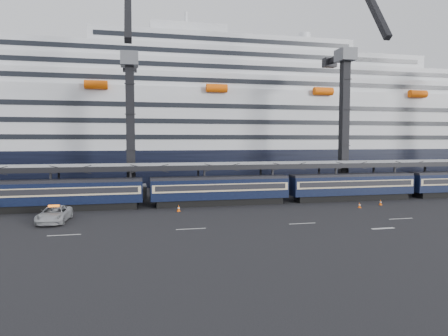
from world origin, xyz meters
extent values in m
plane|color=black|center=(0.00, 0.00, 0.00)|extent=(260.00, 260.00, 0.00)
cube|color=beige|center=(-26.00, -4.00, 0.01)|extent=(3.00, 0.15, 0.02)
cube|color=beige|center=(-14.00, -4.00, 0.01)|extent=(3.00, 0.15, 0.02)
cube|color=beige|center=(-2.00, -4.00, 0.01)|extent=(3.00, 0.15, 0.02)
cube|color=beige|center=(10.00, -4.00, 0.01)|extent=(3.00, 0.15, 0.02)
cube|color=beige|center=(5.00, -8.00, 0.01)|extent=(2.50, 0.40, 0.02)
cube|color=black|center=(-28.00, 10.00, 0.45)|extent=(17.48, 2.40, 0.90)
cube|color=black|center=(-28.00, 10.00, 2.25)|extent=(19.00, 2.80, 2.70)
cube|color=beige|center=(-28.00, 10.00, 2.55)|extent=(18.62, 2.92, 1.05)
cube|color=black|center=(-28.00, 10.00, 2.60)|extent=(17.86, 2.98, 0.70)
cube|color=black|center=(-28.00, 10.00, 3.75)|extent=(19.00, 2.50, 0.35)
cube|color=black|center=(-8.00, 10.00, 0.45)|extent=(17.48, 2.40, 0.90)
cube|color=black|center=(-8.00, 10.00, 2.25)|extent=(19.00, 2.80, 2.70)
cube|color=beige|center=(-8.00, 10.00, 2.55)|extent=(18.62, 2.92, 1.05)
cube|color=black|center=(-8.00, 10.00, 2.60)|extent=(17.86, 2.98, 0.70)
cube|color=black|center=(-8.00, 10.00, 3.75)|extent=(19.00, 2.50, 0.35)
cube|color=black|center=(12.00, 10.00, 0.45)|extent=(17.48, 2.40, 0.90)
cube|color=black|center=(12.00, 10.00, 2.25)|extent=(19.00, 2.80, 2.70)
cube|color=beige|center=(12.00, 10.00, 2.55)|extent=(18.62, 2.92, 1.05)
cube|color=black|center=(12.00, 10.00, 2.60)|extent=(17.86, 2.98, 0.70)
cube|color=black|center=(12.00, 10.00, 3.75)|extent=(19.00, 2.50, 0.35)
cube|color=gray|center=(0.00, 14.00, 5.40)|extent=(130.00, 6.00, 0.25)
cube|color=black|center=(0.00, 11.00, 5.10)|extent=(130.00, 0.25, 0.70)
cube|color=black|center=(0.00, 17.00, 5.10)|extent=(130.00, 0.25, 0.70)
cube|color=black|center=(-30.00, 11.20, 2.70)|extent=(0.25, 0.25, 5.40)
cube|color=black|center=(-30.00, 16.80, 2.70)|extent=(0.25, 0.25, 5.40)
cube|color=black|center=(-20.00, 11.20, 2.70)|extent=(0.25, 0.25, 5.40)
cube|color=black|center=(-20.00, 16.80, 2.70)|extent=(0.25, 0.25, 5.40)
cube|color=black|center=(-10.00, 11.20, 2.70)|extent=(0.25, 0.25, 5.40)
cube|color=black|center=(-10.00, 16.80, 2.70)|extent=(0.25, 0.25, 5.40)
cube|color=black|center=(0.00, 11.20, 2.70)|extent=(0.25, 0.25, 5.40)
cube|color=black|center=(0.00, 16.80, 2.70)|extent=(0.25, 0.25, 5.40)
cube|color=black|center=(10.00, 11.20, 2.70)|extent=(0.25, 0.25, 5.40)
cube|color=black|center=(10.00, 16.80, 2.70)|extent=(0.25, 0.25, 5.40)
cube|color=black|center=(20.00, 11.20, 2.70)|extent=(0.25, 0.25, 5.40)
cube|color=black|center=(20.00, 16.80, 2.70)|extent=(0.25, 0.25, 5.40)
cube|color=black|center=(30.00, 16.80, 2.70)|extent=(0.25, 0.25, 5.40)
cube|color=black|center=(0.00, 46.00, 3.50)|extent=(200.00, 28.00, 7.00)
cube|color=silver|center=(0.00, 46.00, 13.00)|extent=(190.00, 26.88, 12.00)
cube|color=silver|center=(0.00, 46.00, 20.50)|extent=(160.00, 24.64, 3.00)
cube|color=black|center=(0.00, 33.63, 20.50)|extent=(153.60, 0.12, 0.90)
cube|color=silver|center=(0.00, 46.00, 23.50)|extent=(124.00, 21.84, 3.00)
cube|color=black|center=(0.00, 35.03, 23.50)|extent=(119.04, 0.12, 0.90)
cube|color=silver|center=(0.00, 46.00, 26.50)|extent=(90.00, 19.04, 3.00)
cube|color=black|center=(0.00, 36.43, 26.50)|extent=(86.40, 0.12, 0.90)
cube|color=silver|center=(0.00, 46.00, 29.50)|extent=(56.00, 16.24, 3.00)
cube|color=black|center=(0.00, 37.83, 29.50)|extent=(53.76, 0.12, 0.90)
cube|color=silver|center=(-8.00, 46.00, 32.00)|extent=(16.00, 12.00, 2.50)
cylinder|color=silver|center=(20.00, 46.00, 32.50)|extent=(2.80, 2.80, 3.00)
cylinder|color=#FB5C07|center=(-26.00, 31.96, 18.80)|extent=(4.00, 1.60, 1.60)
cylinder|color=#FB5C07|center=(-4.00, 31.96, 18.80)|extent=(4.00, 1.60, 1.60)
cylinder|color=#FB5C07|center=(18.00, 31.96, 18.80)|extent=(4.00, 1.60, 1.60)
cylinder|color=#FB5C07|center=(40.00, 31.96, 18.80)|extent=(4.00, 1.60, 1.60)
cube|color=#45464B|center=(-20.00, 19.00, 1.00)|extent=(4.50, 4.50, 2.00)
cube|color=black|center=(-20.00, 19.00, 11.00)|extent=(1.30, 1.30, 18.00)
cube|color=#45464B|center=(-20.00, 19.00, 21.00)|extent=(2.60, 3.20, 2.00)
cube|color=black|center=(-20.00, 21.52, 21.00)|extent=(0.90, 5.04, 0.90)
cube|color=black|center=(-20.00, 24.04, 20.80)|extent=(2.20, 1.60, 1.60)
cube|color=#45464B|center=(15.00, 18.00, 1.00)|extent=(4.50, 4.50, 2.00)
cube|color=black|center=(15.00, 18.00, 12.00)|extent=(1.30, 1.30, 20.00)
cube|color=#45464B|center=(15.00, 18.00, 23.00)|extent=(2.60, 3.20, 2.00)
cube|color=black|center=(15.00, 20.80, 23.00)|extent=(0.90, 5.60, 0.90)
cube|color=black|center=(15.00, 23.60, 22.80)|extent=(2.20, 1.60, 1.60)
imported|color=#9FA2A6|center=(-28.07, 2.55, 0.86)|extent=(3.21, 6.36, 1.72)
cube|color=#FB5C07|center=(-14.15, 6.18, 0.02)|extent=(0.42, 0.42, 0.04)
cone|color=#FB5C07|center=(-14.15, 6.18, 0.44)|extent=(0.35, 0.35, 0.80)
cylinder|color=white|center=(-14.15, 6.18, 0.44)|extent=(0.30, 0.30, 0.13)
cube|color=#FB5C07|center=(9.47, 3.68, 0.02)|extent=(0.36, 0.36, 0.04)
cone|color=#FB5C07|center=(9.47, 3.68, 0.38)|extent=(0.31, 0.31, 0.69)
cylinder|color=white|center=(9.47, 3.68, 0.38)|extent=(0.26, 0.26, 0.11)
cube|color=#FB5C07|center=(13.50, 5.05, 0.02)|extent=(0.38, 0.38, 0.04)
cone|color=#FB5C07|center=(13.50, 5.05, 0.40)|extent=(0.32, 0.32, 0.73)
cylinder|color=white|center=(13.50, 5.05, 0.40)|extent=(0.27, 0.27, 0.12)
camera|label=1|loc=(-19.34, -43.32, 8.91)|focal=32.00mm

